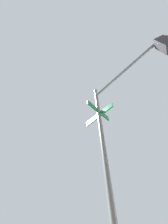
% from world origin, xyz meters
% --- Properties ---
extents(traffic_signal_near, '(1.54, 3.16, 6.10)m').
position_xyz_m(traffic_signal_near, '(-6.16, -6.24, 4.30)').
color(traffic_signal_near, '#474C47').
rests_on(traffic_signal_near, ground_plane).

